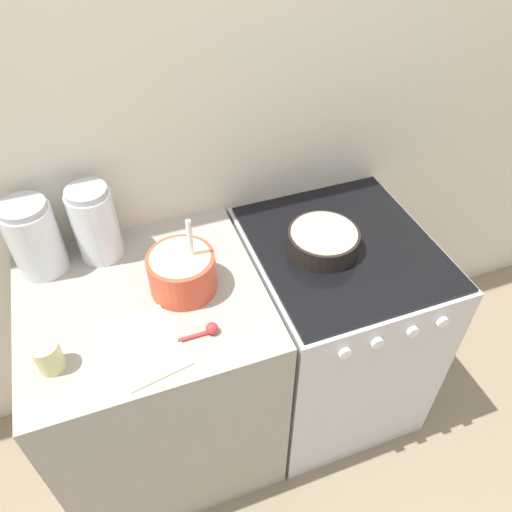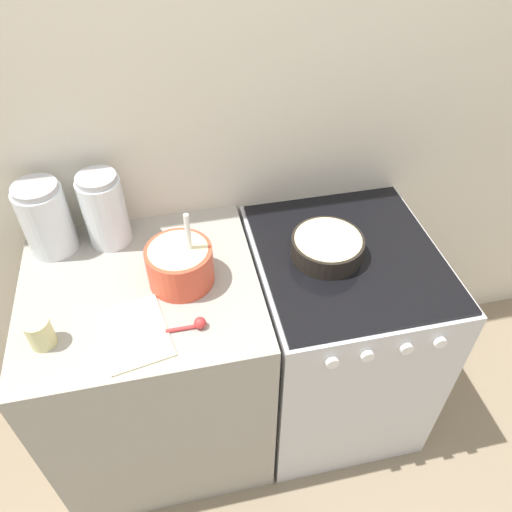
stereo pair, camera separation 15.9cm
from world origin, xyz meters
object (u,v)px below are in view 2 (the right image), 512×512
storage_jar_left (47,222)px  storage_jar_middle (105,214)px  tin_can (40,333)px  stove (335,335)px  mixing_bowl (180,263)px  baking_pan (327,247)px

storage_jar_left → storage_jar_middle: bearing=0.0°
tin_can → stove: bearing=9.8°
storage_jar_left → storage_jar_middle: storage_jar_middle is taller
mixing_bowl → storage_jar_middle: 0.33m
stove → storage_jar_middle: storage_jar_middle is taller
stove → baking_pan: baking_pan is taller
mixing_bowl → storage_jar_middle: storage_jar_middle is taller
baking_pan → tin_can: (-0.89, -0.18, 0.01)m
mixing_bowl → tin_can: (-0.41, -0.17, -0.03)m
mixing_bowl → stove: bearing=0.2°
mixing_bowl → baking_pan: size_ratio=1.08×
stove → tin_can: (-0.97, -0.17, 0.49)m
mixing_bowl → tin_can: size_ratio=2.77×
baking_pan → storage_jar_middle: (-0.70, 0.23, 0.07)m
stove → storage_jar_left: (-0.97, 0.24, 0.55)m
stove → storage_jar_middle: bearing=162.6°
storage_jar_middle → tin_can: storage_jar_middle is taller
stove → mixing_bowl: (-0.56, -0.00, 0.52)m
baking_pan → storage_jar_left: bearing=165.2°
storage_jar_middle → stove: bearing=-17.4°
mixing_bowl → tin_can: 0.44m
stove → storage_jar_middle: (-0.78, 0.24, 0.55)m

